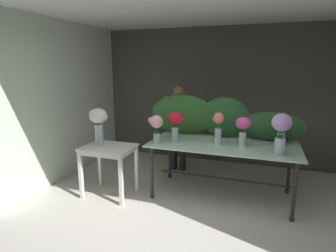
{
  "coord_description": "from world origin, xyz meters",
  "views": [
    {
      "loc": [
        0.85,
        -2.34,
        1.93
      ],
      "look_at": [
        -0.4,
        1.27,
        1.1
      ],
      "focal_mm": 29.39,
      "sensor_mm": 36.0,
      "label": 1
    }
  ],
  "objects_px": {
    "vase_lilac_snapdragons": "(281,129)",
    "vase_fuchsia_dahlias": "(243,128)",
    "florist": "(178,119)",
    "vase_crimson_carnations": "(175,122)",
    "vase_blush_peonies": "(156,125)",
    "vase_magenta_ranunculus": "(282,126)",
    "vase_coral_freesia": "(218,126)",
    "display_table_glass": "(223,150)",
    "vase_white_roses_tall": "(98,122)",
    "side_table_white": "(109,153)"
  },
  "relations": [
    {
      "from": "display_table_glass",
      "to": "vase_magenta_ranunculus",
      "type": "height_order",
      "value": "vase_magenta_ranunculus"
    },
    {
      "from": "vase_fuchsia_dahlias",
      "to": "vase_white_roses_tall",
      "type": "xyz_separation_m",
      "value": [
        -2.03,
        -0.45,
        0.03
      ]
    },
    {
      "from": "side_table_white",
      "to": "vase_white_roses_tall",
      "type": "xyz_separation_m",
      "value": [
        -0.15,
        0.0,
        0.47
      ]
    },
    {
      "from": "vase_fuchsia_dahlias",
      "to": "vase_magenta_ranunculus",
      "type": "height_order",
      "value": "vase_magenta_ranunculus"
    },
    {
      "from": "vase_lilac_snapdragons",
      "to": "vase_magenta_ranunculus",
      "type": "xyz_separation_m",
      "value": [
        0.04,
        0.48,
        -0.06
      ]
    },
    {
      "from": "side_table_white",
      "to": "vase_white_roses_tall",
      "type": "distance_m",
      "value": 0.49
    },
    {
      "from": "vase_fuchsia_dahlias",
      "to": "side_table_white",
      "type": "bearing_deg",
      "value": -166.6
    },
    {
      "from": "vase_lilac_snapdragons",
      "to": "vase_magenta_ranunculus",
      "type": "bearing_deg",
      "value": 85.7
    },
    {
      "from": "florist",
      "to": "side_table_white",
      "type": "bearing_deg",
      "value": -116.5
    },
    {
      "from": "vase_crimson_carnations",
      "to": "vase_white_roses_tall",
      "type": "height_order",
      "value": "vase_white_roses_tall"
    },
    {
      "from": "vase_coral_freesia",
      "to": "vase_magenta_ranunculus",
      "type": "bearing_deg",
      "value": 15.59
    },
    {
      "from": "florist",
      "to": "vase_crimson_carnations",
      "type": "distance_m",
      "value": 1.0
    },
    {
      "from": "vase_lilac_snapdragons",
      "to": "vase_crimson_carnations",
      "type": "height_order",
      "value": "vase_lilac_snapdragons"
    },
    {
      "from": "vase_coral_freesia",
      "to": "vase_blush_peonies",
      "type": "distance_m",
      "value": 0.89
    },
    {
      "from": "vase_coral_freesia",
      "to": "vase_white_roses_tall",
      "type": "height_order",
      "value": "vase_white_roses_tall"
    },
    {
      "from": "display_table_glass",
      "to": "florist",
      "type": "bearing_deg",
      "value": 138.35
    },
    {
      "from": "side_table_white",
      "to": "florist",
      "type": "distance_m",
      "value": 1.54
    },
    {
      "from": "side_table_white",
      "to": "vase_blush_peonies",
      "type": "relative_size",
      "value": 1.85
    },
    {
      "from": "side_table_white",
      "to": "vase_magenta_ranunculus",
      "type": "xyz_separation_m",
      "value": [
        2.39,
        0.69,
        0.44
      ]
    },
    {
      "from": "display_table_glass",
      "to": "vase_fuchsia_dahlias",
      "type": "distance_m",
      "value": 0.47
    },
    {
      "from": "vase_lilac_snapdragons",
      "to": "florist",
      "type": "bearing_deg",
      "value": 146.1
    },
    {
      "from": "vase_lilac_snapdragons",
      "to": "side_table_white",
      "type": "bearing_deg",
      "value": -174.86
    },
    {
      "from": "vase_white_roses_tall",
      "to": "florist",
      "type": "bearing_deg",
      "value": 58.59
    },
    {
      "from": "vase_lilac_snapdragons",
      "to": "vase_fuchsia_dahlias",
      "type": "xyz_separation_m",
      "value": [
        -0.48,
        0.24,
        -0.06
      ]
    },
    {
      "from": "display_table_glass",
      "to": "vase_blush_peonies",
      "type": "xyz_separation_m",
      "value": [
        -0.92,
        -0.3,
        0.38
      ]
    },
    {
      "from": "vase_coral_freesia",
      "to": "vase_lilac_snapdragons",
      "type": "xyz_separation_m",
      "value": [
        0.82,
        -0.24,
        0.07
      ]
    },
    {
      "from": "florist",
      "to": "vase_coral_freesia",
      "type": "relative_size",
      "value": 3.44
    },
    {
      "from": "side_table_white",
      "to": "vase_crimson_carnations",
      "type": "distance_m",
      "value": 1.09
    },
    {
      "from": "display_table_glass",
      "to": "vase_coral_freesia",
      "type": "height_order",
      "value": "vase_coral_freesia"
    },
    {
      "from": "vase_crimson_carnations",
      "to": "vase_white_roses_tall",
      "type": "xyz_separation_m",
      "value": [
        -1.06,
        -0.39,
        0.01
      ]
    },
    {
      "from": "vase_crimson_carnations",
      "to": "vase_white_roses_tall",
      "type": "distance_m",
      "value": 1.13
    },
    {
      "from": "side_table_white",
      "to": "vase_blush_peonies",
      "type": "bearing_deg",
      "value": 17.03
    },
    {
      "from": "vase_lilac_snapdragons",
      "to": "vase_white_roses_tall",
      "type": "relative_size",
      "value": 0.95
    },
    {
      "from": "vase_lilac_snapdragons",
      "to": "vase_fuchsia_dahlias",
      "type": "bearing_deg",
      "value": 153.77
    },
    {
      "from": "vase_white_roses_tall",
      "to": "vase_lilac_snapdragons",
      "type": "bearing_deg",
      "value": 4.81
    },
    {
      "from": "vase_coral_freesia",
      "to": "vase_white_roses_tall",
      "type": "distance_m",
      "value": 1.75
    },
    {
      "from": "vase_coral_freesia",
      "to": "side_table_white",
      "type": "bearing_deg",
      "value": -163.7
    },
    {
      "from": "vase_lilac_snapdragons",
      "to": "vase_white_roses_tall",
      "type": "height_order",
      "value": "vase_lilac_snapdragons"
    },
    {
      "from": "display_table_glass",
      "to": "vase_white_roses_tall",
      "type": "height_order",
      "value": "vase_white_roses_tall"
    },
    {
      "from": "florist",
      "to": "vase_magenta_ranunculus",
      "type": "xyz_separation_m",
      "value": [
        1.72,
        -0.66,
        0.12
      ]
    },
    {
      "from": "display_table_glass",
      "to": "vase_lilac_snapdragons",
      "type": "relative_size",
      "value": 3.95
    },
    {
      "from": "vase_magenta_ranunculus",
      "to": "vase_fuchsia_dahlias",
      "type": "bearing_deg",
      "value": -154.9
    },
    {
      "from": "florist",
      "to": "vase_lilac_snapdragons",
      "type": "height_order",
      "value": "florist"
    },
    {
      "from": "vase_crimson_carnations",
      "to": "vase_fuchsia_dahlias",
      "type": "bearing_deg",
      "value": 3.49
    },
    {
      "from": "vase_blush_peonies",
      "to": "vase_white_roses_tall",
      "type": "height_order",
      "value": "vase_white_roses_tall"
    },
    {
      "from": "vase_blush_peonies",
      "to": "vase_crimson_carnations",
      "type": "distance_m",
      "value": 0.29
    },
    {
      "from": "vase_blush_peonies",
      "to": "vase_white_roses_tall",
      "type": "distance_m",
      "value": 0.86
    },
    {
      "from": "vase_blush_peonies",
      "to": "display_table_glass",
      "type": "bearing_deg",
      "value": 18.19
    },
    {
      "from": "florist",
      "to": "vase_lilac_snapdragons",
      "type": "bearing_deg",
      "value": -33.9
    },
    {
      "from": "display_table_glass",
      "to": "vase_white_roses_tall",
      "type": "relative_size",
      "value": 3.76
    }
  ]
}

